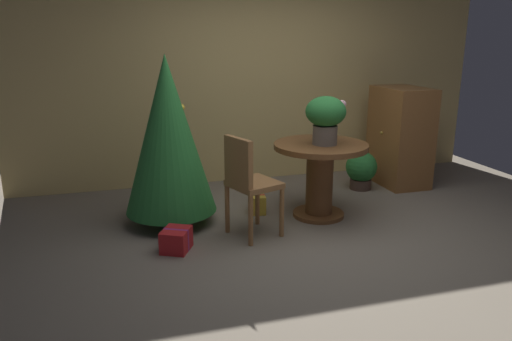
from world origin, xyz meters
TOP-DOWN VIEW (x-y plane):
  - ground_plane at (0.00, 0.00)m, footprint 6.60×6.60m
  - back_wall_panel at (0.00, 2.20)m, footprint 6.00×0.10m
  - round_dining_table at (0.23, 0.65)m, footprint 0.94×0.94m
  - flower_vase at (0.25, 0.60)m, footprint 0.39×0.39m
  - wooden_chair_left at (-0.60, 0.35)m, footprint 0.51×0.53m
  - holiday_tree at (-1.24, 0.89)m, footprint 0.88×0.88m
  - gift_box_red at (-1.28, 0.22)m, footprint 0.31×0.33m
  - gift_box_gold at (-0.35, 0.92)m, footprint 0.20×0.24m
  - wooden_cabinet at (1.63, 1.44)m, footprint 0.53×0.77m
  - potted_plant at (1.08, 1.36)m, footprint 0.37×0.37m

SIDE VIEW (x-z plane):
  - ground_plane at x=0.00m, z-range 0.00..0.00m
  - gift_box_gold at x=-0.35m, z-range 0.00..0.19m
  - gift_box_red at x=-1.28m, z-range 0.00..0.19m
  - potted_plant at x=1.08m, z-range 0.02..0.48m
  - round_dining_table at x=0.23m, z-range 0.12..0.88m
  - wooden_chair_left at x=-0.60m, z-range 0.07..1.01m
  - wooden_cabinet at x=1.63m, z-range 0.00..1.20m
  - holiday_tree at x=-1.24m, z-range 0.06..1.70m
  - flower_vase at x=0.25m, z-range 0.81..1.28m
  - back_wall_panel at x=0.00m, z-range 0.00..2.60m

